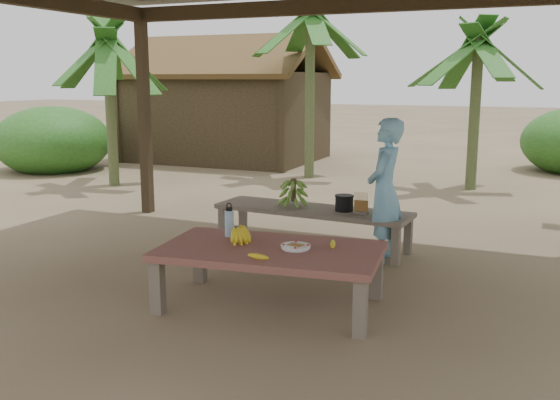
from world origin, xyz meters
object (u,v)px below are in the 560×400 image
at_px(water_flask, 229,222).
at_px(woman, 385,190).
at_px(cooking_pot, 344,203).
at_px(plate, 296,247).
at_px(work_table, 270,255).
at_px(bench, 312,213).
at_px(ripe_banana_bunch, 236,233).

height_order(water_flask, woman, woman).
bearing_deg(cooking_pot, plate, -85.21).
bearing_deg(work_table, bench, 93.16).
height_order(bench, water_flask, water_flask).
distance_m(plate, cooking_pot, 1.82).
bearing_deg(woman, bench, -98.90).
relative_size(ripe_banana_bunch, woman, 0.17).
bearing_deg(work_table, water_flask, 150.45).
relative_size(water_flask, woman, 0.20).
height_order(ripe_banana_bunch, woman, woman).
distance_m(work_table, bench, 1.89).
bearing_deg(bench, work_table, -76.44).
relative_size(work_table, ripe_banana_bunch, 7.56).
xyz_separation_m(water_flask, woman, (1.02, 1.47, 0.11)).
xyz_separation_m(work_table, water_flask, (-0.49, 0.21, 0.19)).
bearing_deg(bench, ripe_banana_bunch, -86.87).
xyz_separation_m(work_table, plate, (0.21, 0.05, 0.08)).
height_order(plate, water_flask, water_flask).
bearing_deg(water_flask, plate, -13.02).
bearing_deg(cooking_pot, work_table, -91.66).
bearing_deg(work_table, cooking_pot, 81.86).
distance_m(plate, woman, 1.68).
relative_size(bench, ripe_banana_bunch, 8.89).
bearing_deg(cooking_pot, bench, 179.67).
bearing_deg(plate, bench, 106.04).
bearing_deg(woman, plate, -8.33).
distance_m(work_table, woman, 1.79).
distance_m(ripe_banana_bunch, cooking_pot, 1.84).
bearing_deg(woman, cooking_pot, -107.26).
relative_size(plate, water_flask, 0.81).
xyz_separation_m(plate, woman, (0.33, 1.63, 0.22)).
distance_m(work_table, ripe_banana_bunch, 0.37).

